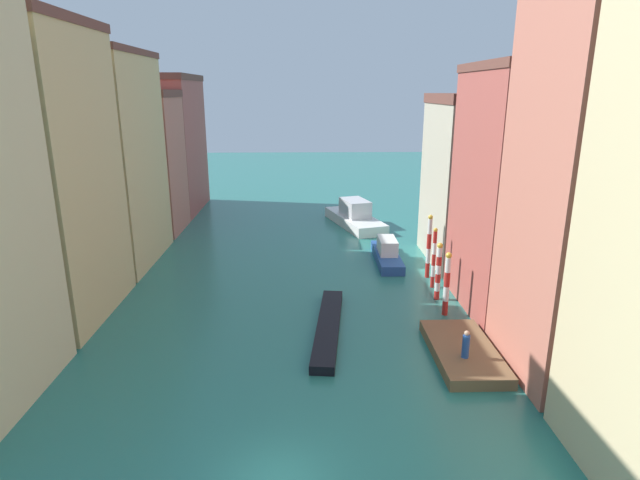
% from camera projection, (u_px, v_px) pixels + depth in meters
% --- Properties ---
extents(ground_plane, '(154.00, 154.00, 0.00)m').
position_uv_depth(ground_plane, '(293.00, 262.00, 41.68)').
color(ground_plane, '#28756B').
extents(building_left_1, '(7.40, 9.64, 17.28)m').
position_uv_depth(building_left_1, '(32.00, 175.00, 29.64)').
color(building_left_1, '#DBB77A').
rests_on(building_left_1, ground).
extents(building_left_2, '(7.40, 10.76, 16.33)m').
position_uv_depth(building_left_2, '(101.00, 160.00, 39.77)').
color(building_left_2, '#DBB77A').
rests_on(building_left_2, ground).
extents(building_left_3, '(7.40, 7.26, 13.42)m').
position_uv_depth(building_left_3, '(140.00, 163.00, 49.14)').
color(building_left_3, '#C6705B').
rests_on(building_left_3, ground).
extents(building_left_4, '(7.40, 11.60, 15.05)m').
position_uv_depth(building_left_4, '(165.00, 144.00, 57.90)').
color(building_left_4, '#B25147').
rests_on(building_left_4, ground).
extents(building_right_1, '(7.40, 7.18, 21.94)m').
position_uv_depth(building_right_1, '(615.00, 146.00, 22.60)').
color(building_right_1, '#C6705B').
rests_on(building_right_1, ground).
extents(building_right_2, '(7.40, 8.91, 14.95)m').
position_uv_depth(building_right_2, '(529.00, 191.00, 31.28)').
color(building_right_2, '#B25147').
rests_on(building_right_2, ground).
extents(building_right_3, '(7.40, 8.86, 13.14)m').
position_uv_depth(building_right_3, '(479.00, 180.00, 40.35)').
color(building_right_3, '#BCB299').
rests_on(building_right_3, ground).
extents(waterfront_dock, '(3.15, 6.52, 0.59)m').
position_uv_depth(waterfront_dock, '(463.00, 352.00, 26.74)').
color(waterfront_dock, brown).
rests_on(waterfront_dock, ground).
extents(person_on_dock, '(0.36, 0.36, 1.44)m').
position_uv_depth(person_on_dock, '(466.00, 345.00, 25.42)').
color(person_on_dock, '#234C93').
rests_on(person_on_dock, waterfront_dock).
extents(mooring_pole_0, '(0.38, 0.38, 4.05)m').
position_uv_depth(mooring_pole_0, '(447.00, 283.00, 31.31)').
color(mooring_pole_0, red).
rests_on(mooring_pole_0, ground).
extents(mooring_pole_1, '(0.38, 0.38, 3.91)m').
position_uv_depth(mooring_pole_1, '(438.00, 271.00, 33.70)').
color(mooring_pole_1, red).
rests_on(mooring_pole_1, ground).
extents(mooring_pole_2, '(0.29, 0.29, 4.33)m').
position_uv_depth(mooring_pole_2, '(434.00, 257.00, 35.71)').
color(mooring_pole_2, red).
rests_on(mooring_pole_2, ground).
extents(mooring_pole_3, '(0.35, 0.35, 4.77)m').
position_uv_depth(mooring_pole_3, '(429.00, 246.00, 37.60)').
color(mooring_pole_3, red).
rests_on(mooring_pole_3, ground).
extents(vaporetto_white, '(5.79, 10.23, 2.68)m').
position_uv_depth(vaporetto_white, '(355.00, 217.00, 52.71)').
color(vaporetto_white, white).
rests_on(vaporetto_white, ground).
extents(gondola_black, '(2.33, 9.97, 0.51)m').
position_uv_depth(gondola_black, '(328.00, 327.00, 29.66)').
color(gondola_black, black).
rests_on(gondola_black, ground).
extents(motorboat_0, '(1.89, 7.16, 1.92)m').
position_uv_depth(motorboat_0, '(387.00, 253.00, 41.64)').
color(motorboat_0, '#234C93').
rests_on(motorboat_0, ground).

